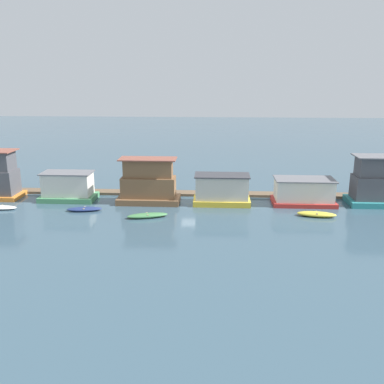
{
  "coord_description": "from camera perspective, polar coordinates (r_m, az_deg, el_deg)",
  "views": [
    {
      "loc": [
        2.58,
        -45.89,
        13.73
      ],
      "look_at": [
        0.0,
        -1.0,
        1.4
      ],
      "focal_mm": 40.0,
      "sensor_mm": 36.0,
      "label": 1
    }
  ],
  "objects": [
    {
      "name": "ground_plane",
      "position": [
        47.97,
        0.07,
        -1.3
      ],
      "size": [
        200.0,
        200.0,
        0.0
      ],
      "primitive_type": "plane",
      "color": "#385160"
    },
    {
      "name": "dock_walkway",
      "position": [
        50.75,
        0.26,
        -0.19
      ],
      "size": [
        59.6,
        1.76,
        0.3
      ],
      "primitive_type": "cube",
      "color": "brown",
      "rests_on": "ground_plane"
    },
    {
      "name": "houseboat_green",
      "position": [
        50.32,
        -16.2,
        0.65
      ],
      "size": [
        6.15,
        3.51,
        3.21
      ],
      "color": "#4C9360",
      "rests_on": "ground_plane"
    },
    {
      "name": "houseboat_brown",
      "position": [
        47.37,
        -5.82,
        1.07
      ],
      "size": [
        6.86,
        3.28,
        5.0
      ],
      "color": "brown",
      "rests_on": "ground_plane"
    },
    {
      "name": "houseboat_yellow",
      "position": [
        46.93,
        4.0,
        0.29
      ],
      "size": [
        6.19,
        3.21,
        3.28
      ],
      "color": "gold",
      "rests_on": "ground_plane"
    },
    {
      "name": "houseboat_red",
      "position": [
        48.4,
        14.67,
        0.03
      ],
      "size": [
        6.77,
        3.73,
        2.85
      ],
      "color": "red",
      "rests_on": "ground_plane"
    },
    {
      "name": "houseboat_teal",
      "position": [
        50.62,
        23.75,
        1.1
      ],
      "size": [
        6.54,
        3.75,
        5.41
      ],
      "color": "teal",
      "rests_on": "ground_plane"
    },
    {
      "name": "dinghy_white",
      "position": [
        49.61,
        -24.18,
        -1.89
      ],
      "size": [
        3.5,
        1.2,
        0.37
      ],
      "color": "white",
      "rests_on": "ground_plane"
    },
    {
      "name": "dinghy_navy",
      "position": [
        46.11,
        -14.16,
        -2.22
      ],
      "size": [
        3.75,
        1.71,
        0.39
      ],
      "color": "navy",
      "rests_on": "ground_plane"
    },
    {
      "name": "dinghy_green",
      "position": [
        42.84,
        -5.98,
        -3.12
      ],
      "size": [
        4.22,
        2.16,
        0.46
      ],
      "color": "#47844C",
      "rests_on": "ground_plane"
    },
    {
      "name": "dinghy_yellow",
      "position": [
        44.7,
        16.28,
        -2.85
      ],
      "size": [
        3.98,
        1.74,
        0.5
      ],
      "color": "yellow",
      "rests_on": "ground_plane"
    },
    {
      "name": "mooring_post_near_left",
      "position": [
        50.19,
        13.48,
        0.18
      ],
      "size": [
        0.2,
        0.2,
        1.95
      ],
      "primitive_type": "cylinder",
      "color": "brown",
      "rests_on": "ground_plane"
    },
    {
      "name": "mooring_post_near_right",
      "position": [
        52.22,
        -15.63,
        0.38
      ],
      "size": [
        0.31,
        0.31,
        1.53
      ],
      "primitive_type": "cylinder",
      "color": "brown",
      "rests_on": "ground_plane"
    }
  ]
}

